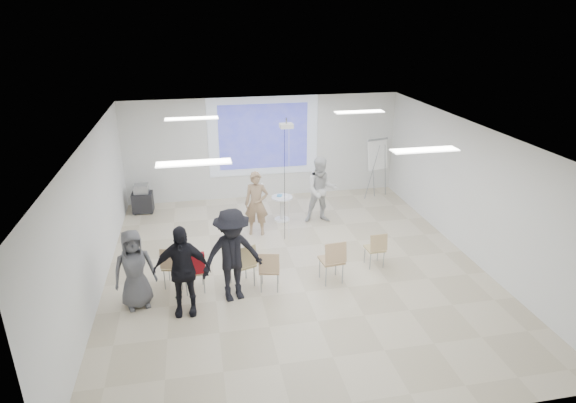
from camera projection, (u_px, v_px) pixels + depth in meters
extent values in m
cube|color=beige|center=(295.00, 269.00, 10.58)|extent=(8.00, 9.00, 0.10)
cube|color=white|center=(296.00, 131.00, 9.43)|extent=(8.00, 9.00, 0.10)
cube|color=silver|center=(263.00, 148.00, 14.16)|extent=(8.00, 0.10, 3.00)
cube|color=silver|center=(90.00, 219.00, 9.28)|extent=(0.10, 9.00, 3.00)
cube|color=silver|center=(473.00, 191.00, 10.73)|extent=(0.10, 9.00, 3.00)
cube|color=silver|center=(264.00, 136.00, 13.97)|extent=(3.20, 0.01, 2.30)
cube|color=#373DBB|center=(264.00, 137.00, 13.95)|extent=(2.60, 0.01, 1.90)
cylinder|color=white|center=(282.00, 219.00, 12.94)|extent=(0.52, 0.52, 0.05)
cylinder|color=silver|center=(282.00, 209.00, 12.82)|extent=(0.14, 0.14, 0.61)
cylinder|color=silver|center=(282.00, 198.00, 12.70)|extent=(0.71, 0.71, 0.04)
cube|color=white|center=(284.00, 197.00, 12.66)|extent=(0.20, 0.15, 0.01)
cube|color=teal|center=(280.00, 195.00, 12.75)|extent=(0.18, 0.22, 0.01)
imported|color=#A07F62|center=(256.00, 200.00, 11.84)|extent=(0.76, 0.60, 1.84)
imported|color=silver|center=(321.00, 187.00, 12.53)|extent=(1.00, 0.83, 1.95)
cube|color=white|center=(262.00, 185.00, 11.99)|extent=(0.07, 0.13, 0.04)
cube|color=white|center=(313.00, 172.00, 12.60)|extent=(0.06, 0.14, 0.04)
cube|color=tan|center=(174.00, 265.00, 9.72)|extent=(0.51, 0.51, 0.04)
cube|color=tan|center=(171.00, 259.00, 9.44)|extent=(0.44, 0.18, 0.41)
cylinder|color=gray|center=(165.00, 280.00, 9.65)|extent=(0.03, 0.03, 0.45)
cylinder|color=gray|center=(182.00, 280.00, 9.64)|extent=(0.03, 0.03, 0.45)
cylinder|color=#979A9F|center=(169.00, 271.00, 9.97)|extent=(0.03, 0.03, 0.45)
cylinder|color=#94979C|center=(186.00, 271.00, 9.96)|extent=(0.03, 0.03, 0.45)
cube|color=tan|center=(194.00, 270.00, 9.54)|extent=(0.45, 0.45, 0.04)
cube|color=tan|center=(194.00, 264.00, 9.27)|extent=(0.43, 0.12, 0.40)
cylinder|color=gray|center=(187.00, 286.00, 9.43)|extent=(0.02, 0.02, 0.45)
cylinder|color=#92969A|center=(204.00, 284.00, 9.52)|extent=(0.02, 0.02, 0.45)
cylinder|color=#919399|center=(185.00, 277.00, 9.74)|extent=(0.02, 0.02, 0.45)
cylinder|color=gray|center=(203.00, 275.00, 9.83)|extent=(0.02, 0.02, 0.45)
cube|color=tan|center=(242.00, 264.00, 9.74)|extent=(0.57, 0.57, 0.04)
cube|color=tan|center=(246.00, 257.00, 9.48)|extent=(0.44, 0.25, 0.42)
cylinder|color=gray|center=(239.00, 281.00, 9.60)|extent=(0.03, 0.03, 0.46)
cylinder|color=gray|center=(254.00, 276.00, 9.78)|extent=(0.03, 0.03, 0.46)
cylinder|color=#919499|center=(231.00, 273.00, 9.87)|extent=(0.03, 0.03, 0.46)
cylinder|color=gray|center=(246.00, 269.00, 10.05)|extent=(0.03, 0.03, 0.46)
cube|color=tan|center=(270.00, 269.00, 9.62)|extent=(0.48, 0.48, 0.04)
cube|color=tan|center=(269.00, 263.00, 9.35)|extent=(0.41, 0.16, 0.39)
cylinder|color=#94979C|center=(261.00, 283.00, 9.55)|extent=(0.03, 0.03, 0.43)
cylinder|color=gray|center=(278.00, 283.00, 9.55)|extent=(0.03, 0.03, 0.43)
cylinder|color=#93979B|center=(262.00, 275.00, 9.86)|extent=(0.03, 0.03, 0.43)
cylinder|color=#909398|center=(278.00, 275.00, 9.85)|extent=(0.03, 0.03, 0.43)
cube|color=tan|center=(331.00, 260.00, 9.88)|extent=(0.49, 0.49, 0.04)
cube|color=tan|center=(336.00, 253.00, 9.59)|extent=(0.46, 0.14, 0.43)
cylinder|color=gray|center=(326.00, 276.00, 9.75)|extent=(0.03, 0.03, 0.47)
cylinder|color=gray|center=(343.00, 274.00, 9.85)|extent=(0.03, 0.03, 0.47)
cylinder|color=gray|center=(320.00, 268.00, 10.08)|extent=(0.03, 0.03, 0.47)
cylinder|color=gray|center=(336.00, 265.00, 10.18)|extent=(0.03, 0.03, 0.47)
cube|color=tan|center=(375.00, 248.00, 10.51)|extent=(0.40, 0.40, 0.04)
cube|color=tan|center=(379.00, 243.00, 10.26)|extent=(0.39, 0.10, 0.37)
cylinder|color=gray|center=(370.00, 261.00, 10.41)|extent=(0.02, 0.02, 0.40)
cylinder|color=gray|center=(384.00, 260.00, 10.48)|extent=(0.02, 0.02, 0.40)
cylinder|color=gray|center=(365.00, 255.00, 10.69)|extent=(0.02, 0.02, 0.40)
cylinder|color=#909398|center=(378.00, 253.00, 10.76)|extent=(0.02, 0.02, 0.40)
cube|color=#A4141C|center=(193.00, 264.00, 9.25)|extent=(0.45, 0.13, 0.43)
imported|color=black|center=(242.00, 262.00, 9.74)|extent=(0.41, 0.36, 0.03)
imported|color=black|center=(181.00, 264.00, 8.64)|extent=(1.22, 0.79, 2.02)
imported|color=black|center=(232.00, 250.00, 9.05)|extent=(1.51, 1.04, 2.13)
imported|color=#5B5B60|center=(134.00, 265.00, 8.89)|extent=(0.97, 0.76, 1.75)
cylinder|color=#919499|center=(372.00, 173.00, 14.08)|extent=(0.35, 0.13, 1.65)
cylinder|color=gray|center=(385.00, 170.00, 14.26)|extent=(0.27, 0.27, 1.65)
cylinder|color=gray|center=(373.00, 169.00, 14.42)|extent=(0.11, 0.37, 1.65)
cube|color=white|center=(378.00, 154.00, 14.07)|extent=(0.68, 0.34, 0.92)
cube|color=gray|center=(378.00, 139.00, 13.95)|extent=(0.67, 0.22, 0.06)
cube|color=black|center=(143.00, 202.00, 13.35)|extent=(0.57, 0.46, 0.55)
cube|color=gray|center=(141.00, 189.00, 13.20)|extent=(0.40, 0.34, 0.24)
cylinder|color=black|center=(135.00, 214.00, 13.27)|extent=(0.07, 0.07, 0.07)
cylinder|color=black|center=(151.00, 213.00, 13.33)|extent=(0.07, 0.07, 0.07)
cylinder|color=black|center=(137.00, 209.00, 13.57)|extent=(0.07, 0.07, 0.07)
cylinder|color=black|center=(153.00, 208.00, 13.63)|extent=(0.07, 0.07, 0.07)
cube|color=white|center=(286.00, 126.00, 10.91)|extent=(0.30, 0.25, 0.10)
cylinder|color=gray|center=(286.00, 121.00, 10.86)|extent=(0.04, 0.04, 0.14)
cylinder|color=black|center=(285.00, 187.00, 11.35)|extent=(0.01, 0.01, 2.77)
cylinder|color=white|center=(289.00, 187.00, 11.35)|extent=(0.01, 0.01, 2.77)
cube|color=white|center=(192.00, 118.00, 10.93)|extent=(1.20, 0.30, 0.02)
cube|color=white|center=(359.00, 112.00, 11.65)|extent=(1.20, 0.30, 0.02)
cube|color=white|center=(194.00, 163.00, 7.74)|extent=(1.20, 0.30, 0.02)
cube|color=white|center=(425.00, 150.00, 8.46)|extent=(1.20, 0.30, 0.02)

